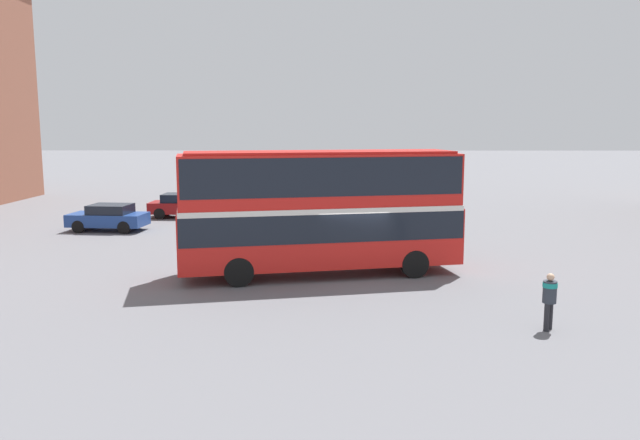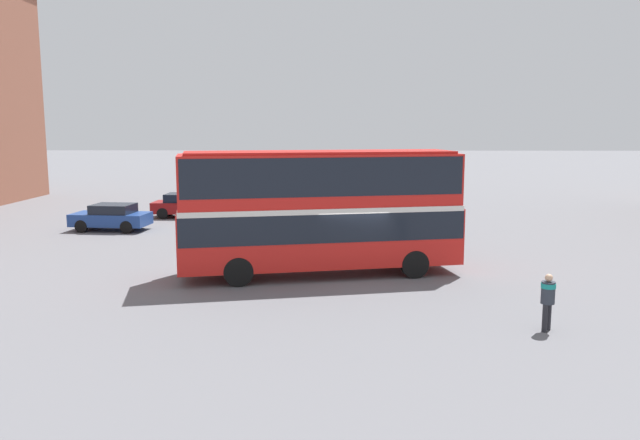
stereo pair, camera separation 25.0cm
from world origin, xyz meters
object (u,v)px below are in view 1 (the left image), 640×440
at_px(double_decker_bus, 320,205).
at_px(pedestrian_foreground, 550,295).
at_px(parked_car_kerb_far, 109,217).
at_px(parked_car_kerb_near, 183,205).

xyz_separation_m(double_decker_bus, pedestrian_foreground, (6.32, -6.34, -1.68)).
xyz_separation_m(pedestrian_foreground, parked_car_kerb_far, (-17.70, 16.18, -0.24)).
bearing_deg(double_decker_bus, parked_car_kerb_near, 107.97).
relative_size(parked_car_kerb_near, parked_car_kerb_far, 0.97).
xyz_separation_m(double_decker_bus, parked_car_kerb_far, (-11.38, 9.84, -1.93)).
bearing_deg(pedestrian_foreground, double_decker_bus, -4.01).
relative_size(double_decker_bus, parked_car_kerb_near, 2.67).
distance_m(double_decker_bus, parked_car_kerb_near, 17.15).
bearing_deg(parked_car_kerb_near, double_decker_bus, -58.36).
bearing_deg(double_decker_bus, parked_car_kerb_far, 126.99).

